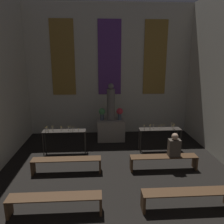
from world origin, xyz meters
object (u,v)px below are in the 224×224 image
candle_rack_right (160,132)px  pew_third_left (55,201)px  altar (111,130)px  candle_rack_left (64,134)px  person_seated (174,146)px  statue (111,103)px  pew_back_right (164,160)px  pew_back_left (67,162)px  flower_vase_left (102,113)px  pew_third_right (187,196)px  flower_vase_right (120,113)px

candle_rack_right → pew_third_left: size_ratio=0.74×
altar → candle_rack_left: candle_rack_left is taller
altar → person_seated: (1.84, -2.71, 0.35)m
pew_third_left → person_seated: 3.88m
altar → candle_rack_left: 2.20m
candle_rack_left → pew_third_left: size_ratio=0.74×
altar → statue: statue is taller
candle_rack_left → altar: bearing=34.4°
candle_rack_left → pew_back_right: bearing=-24.0°
altar → pew_back_left: altar is taller
flower_vase_left → pew_back_right: flower_vase_left is taller
pew_back_right → person_seated: (0.31, -0.00, 0.45)m
pew_third_left → pew_back_right: same height
candle_rack_right → pew_third_right: 3.39m
pew_third_right → flower_vase_left: bearing=112.5°
altar → pew_back_left: size_ratio=0.54×
statue → flower_vase_left: statue is taller
pew_third_right → pew_back_left: same height
candle_rack_left → pew_back_left: size_ratio=0.74×
flower_vase_right → pew_back_right: bearing=-67.0°
pew_third_left → candle_rack_left: bearing=94.7°
flower_vase_left → statue: bearing=0.0°
flower_vase_left → pew_third_right: size_ratio=0.24×
altar → pew_back_left: 3.11m
flower_vase_left → pew_back_left: (-1.15, -2.71, -0.87)m
pew_third_right → person_seated: size_ratio=2.81×
altar → flower_vase_right: (0.37, 0.00, 0.76)m
altar → flower_vase_right: bearing=0.0°
statue → candle_rack_left: size_ratio=0.99×
candle_rack_left → pew_third_left: bearing=-85.3°
pew_third_left → pew_back_left: bearing=90.0°
flower_vase_left → candle_rack_left: 1.94m
candle_rack_right → pew_back_left: size_ratio=0.74×
candle_rack_right → candle_rack_left: bearing=-180.0°
flower_vase_left → person_seated: (2.21, -2.71, -0.42)m
pew_back_left → candle_rack_left: bearing=100.5°
statue → flower_vase_left: bearing=180.0°
candle_rack_left → pew_back_right: candle_rack_left is taller
pew_third_right → pew_back_right: same height
altar → statue: bearing=0.0°
flower_vase_left → pew_third_right: (1.90, -4.58, -0.87)m
statue → pew_back_left: statue is taller
pew_third_right → pew_back_left: 3.58m
statue → altar: bearing=0.0°
pew_back_left → person_seated: (3.36, -0.00, 0.45)m
candle_rack_left → pew_back_left: (0.28, -1.48, -0.42)m
altar → pew_back_left: (-1.52, -2.71, -0.11)m
candle_rack_left → person_seated: bearing=-22.1°
candle_rack_right → person_seated: person_seated is taller
pew_third_right → pew_back_left: bearing=148.5°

